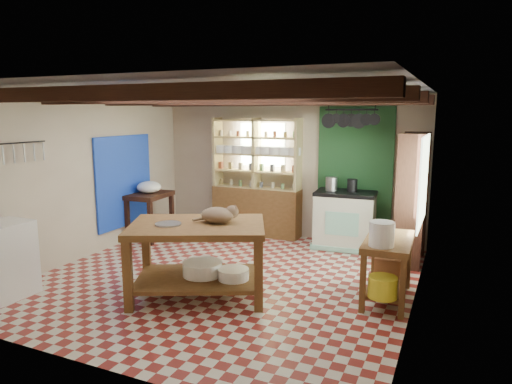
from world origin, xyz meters
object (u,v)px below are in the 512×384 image
at_px(work_table, 198,260).
at_px(cat, 217,215).
at_px(right_counter, 387,269).
at_px(stove, 345,220).
at_px(white_cabinet, 3,260).
at_px(prep_table, 150,216).

height_order(work_table, cat, cat).
xyz_separation_m(work_table, right_counter, (2.20, 0.84, -0.08)).
relative_size(work_table, stove, 1.65).
relative_size(stove, white_cabinet, 1.05).
height_order(work_table, right_counter, work_table).
distance_m(right_counter, cat, 2.21).
distance_m(stove, prep_table, 3.51).
height_order(work_table, white_cabinet, white_cabinet).
height_order(right_counter, cat, cat).
height_order(prep_table, white_cabinet, white_cabinet).
bearing_deg(stove, right_counter, -67.47).
bearing_deg(work_table, stove, 42.00).
bearing_deg(prep_table, work_table, -45.62).
relative_size(stove, right_counter, 0.92).
bearing_deg(prep_table, stove, 10.80).
bearing_deg(work_table, prep_table, 113.76).
xyz_separation_m(stove, cat, (-1.00, -2.68, 0.54)).
height_order(work_table, stove, stove).
xyz_separation_m(work_table, stove, (1.21, 2.83, 0.02)).
bearing_deg(right_counter, stove, 114.31).
bearing_deg(cat, white_cabinet, 171.23).
distance_m(work_table, right_counter, 2.36).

